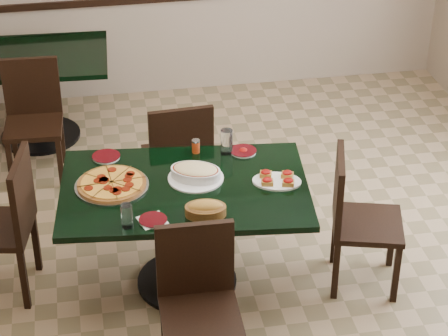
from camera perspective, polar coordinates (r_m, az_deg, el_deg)
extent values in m
plane|color=#927754|center=(5.88, 0.03, -6.62)|extent=(5.50, 5.50, 0.00)
cube|color=black|center=(5.35, -2.60, -1.38)|extent=(1.61, 1.13, 0.04)
cylinder|color=black|center=(5.56, -2.51, -4.63)|extent=(0.13, 0.13, 0.71)
cylinder|color=black|center=(5.77, -2.43, -7.36)|extent=(0.65, 0.65, 0.03)
cube|color=black|center=(7.23, -12.48, 7.06)|extent=(1.26, 0.94, 0.04)
cylinder|color=black|center=(7.39, -12.15, 4.42)|extent=(0.13, 0.13, 0.71)
cylinder|color=black|center=(7.55, -11.86, 2.12)|extent=(0.66, 0.66, 0.03)
cube|color=black|center=(6.20, -3.11, 0.63)|extent=(0.47, 0.47, 0.04)
cube|color=black|center=(5.90, -2.79, 1.81)|extent=(0.44, 0.07, 0.47)
cube|color=black|center=(6.52, -1.73, -0.11)|extent=(0.04, 0.04, 0.43)
cube|color=black|center=(6.20, -0.96, -1.91)|extent=(0.04, 0.04, 0.43)
cube|color=black|center=(6.46, -5.04, -0.54)|extent=(0.04, 0.04, 0.43)
cube|color=black|center=(6.14, -4.44, -2.38)|extent=(0.04, 0.04, 0.43)
cube|color=black|center=(4.84, -1.54, -9.69)|extent=(0.44, 0.44, 0.04)
cube|color=black|center=(4.83, -1.90, -5.92)|extent=(0.43, 0.05, 0.46)
cube|color=black|center=(5.12, -3.90, -10.49)|extent=(0.04, 0.04, 0.42)
cube|color=black|center=(5.15, 0.30, -10.07)|extent=(0.04, 0.04, 0.42)
cube|color=black|center=(5.60, 9.36, -3.67)|extent=(0.54, 0.54, 0.04)
cube|color=black|center=(5.44, 7.51, -1.39)|extent=(0.15, 0.43, 0.47)
cube|color=black|center=(5.60, 11.17, -6.81)|extent=(0.05, 0.05, 0.43)
cube|color=black|center=(5.57, 7.31, -6.66)|extent=(0.05, 0.05, 0.43)
cube|color=black|center=(5.90, 10.90, -4.55)|extent=(0.05, 0.05, 0.43)
cube|color=black|center=(5.87, 7.25, -4.40)|extent=(0.05, 0.05, 0.43)
cube|color=black|center=(5.44, -13.05, -1.66)|extent=(0.12, 0.45, 0.48)
cube|color=black|center=(5.88, -12.19, -4.74)|extent=(0.05, 0.05, 0.44)
cube|color=black|center=(5.58, -12.93, -7.11)|extent=(0.05, 0.05, 0.44)
cube|color=black|center=(6.79, -12.33, 2.65)|extent=(0.45, 0.45, 0.04)
cube|color=black|center=(6.85, -12.47, 5.27)|extent=(0.43, 0.06, 0.46)
cube|color=black|center=(6.76, -13.76, 0.09)|extent=(0.04, 0.04, 0.42)
cube|color=black|center=(7.08, -13.52, 1.63)|extent=(0.04, 0.04, 0.42)
cube|color=black|center=(6.72, -10.65, 0.29)|extent=(0.04, 0.04, 0.42)
cube|color=black|center=(7.04, -10.54, 1.84)|extent=(0.04, 0.04, 0.42)
cylinder|color=silver|center=(5.37, -7.33, -1.14)|extent=(0.45, 0.45, 0.01)
cylinder|color=brown|center=(5.37, -7.34, -1.03)|extent=(0.42, 0.42, 0.02)
cylinder|color=gold|center=(5.36, -7.35, -0.93)|extent=(0.38, 0.38, 0.01)
cylinder|color=silver|center=(5.41, -1.86, -0.66)|extent=(0.35, 0.35, 0.01)
ellipsoid|color=beige|center=(5.37, -1.87, -0.08)|extent=(0.33, 0.27, 0.04)
ellipsoid|color=#B68432|center=(5.05, -1.22, -2.57)|extent=(0.22, 0.13, 0.09)
cylinder|color=silver|center=(5.04, -4.66, -3.42)|extent=(0.16, 0.16, 0.01)
cylinder|color=#390308|center=(5.03, -4.67, -3.36)|extent=(0.16, 0.16, 0.00)
cylinder|color=silver|center=(5.68, 1.26, 1.10)|extent=(0.17, 0.17, 0.01)
cylinder|color=#390308|center=(5.68, 1.27, 1.16)|extent=(0.17, 0.17, 0.00)
ellipsoid|color=#960707|center=(5.68, 1.27, 1.19)|extent=(0.05, 0.05, 0.02)
cylinder|color=silver|center=(5.67, -7.70, 0.73)|extent=(0.18, 0.18, 0.01)
cylinder|color=#390308|center=(5.67, -7.71, 0.79)|extent=(0.18, 0.18, 0.00)
cube|color=white|center=(5.04, -4.71, -3.43)|extent=(0.18, 0.18, 0.00)
cube|color=silver|center=(5.04, -4.48, -3.37)|extent=(0.06, 0.14, 0.00)
cylinder|color=white|center=(5.63, 0.17, 1.73)|extent=(0.08, 0.08, 0.17)
cylinder|color=white|center=(4.97, -6.36, -3.12)|extent=(0.07, 0.07, 0.14)
cylinder|color=#C64515|center=(5.67, -1.85, 1.39)|extent=(0.05, 0.05, 0.08)
cylinder|color=silver|center=(5.65, -1.86, 1.78)|extent=(0.05, 0.05, 0.01)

